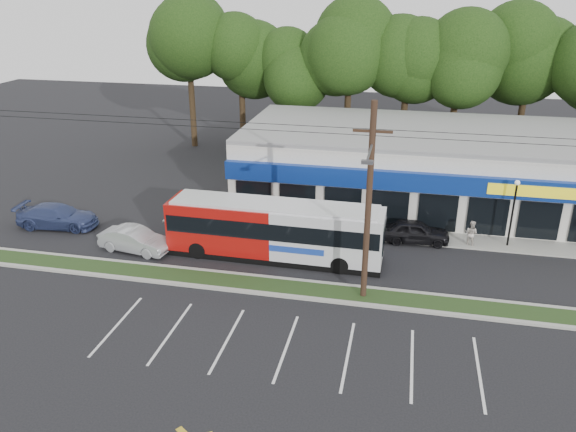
# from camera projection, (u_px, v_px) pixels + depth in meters

# --- Properties ---
(ground) EXTENTS (120.00, 120.00, 0.00)m
(ground) POSITION_uv_depth(u_px,v_px,m) (301.00, 301.00, 28.21)
(ground) COLOR black
(ground) RESTS_ON ground
(grass_strip) EXTENTS (40.00, 1.60, 0.12)m
(grass_strip) POSITION_uv_depth(u_px,v_px,m) (305.00, 290.00, 29.09)
(grass_strip) COLOR #203A17
(grass_strip) RESTS_ON ground
(curb_south) EXTENTS (40.00, 0.25, 0.14)m
(curb_south) POSITION_uv_depth(u_px,v_px,m) (302.00, 298.00, 28.32)
(curb_south) COLOR #9E9E93
(curb_south) RESTS_ON ground
(curb_north) EXTENTS (40.00, 0.25, 0.14)m
(curb_north) POSITION_uv_depth(u_px,v_px,m) (308.00, 282.00, 29.85)
(curb_north) COLOR #9E9E93
(curb_north) RESTS_ON ground
(sidewalk) EXTENTS (32.00, 2.20, 0.10)m
(sidewalk) POSITION_uv_depth(u_px,v_px,m) (406.00, 236.00, 35.34)
(sidewalk) COLOR #9E9E93
(sidewalk) RESTS_ON ground
(strip_mall) EXTENTS (25.00, 12.55, 5.30)m
(strip_mall) POSITION_uv_depth(u_px,v_px,m) (418.00, 165.00, 40.49)
(strip_mall) COLOR beige
(strip_mall) RESTS_ON ground
(utility_pole) EXTENTS (50.00, 2.77, 10.00)m
(utility_pole) POSITION_uv_depth(u_px,v_px,m) (365.00, 198.00, 26.42)
(utility_pole) COLOR black
(utility_pole) RESTS_ON ground
(lamp_post) EXTENTS (0.30, 0.30, 4.25)m
(lamp_post) POSITION_uv_depth(u_px,v_px,m) (514.00, 206.00, 32.98)
(lamp_post) COLOR black
(lamp_post) RESTS_ON ground
(tree_line) EXTENTS (46.76, 6.76, 11.83)m
(tree_line) POSITION_uv_depth(u_px,v_px,m) (406.00, 64.00, 47.68)
(tree_line) COLOR black
(tree_line) RESTS_ON ground
(metrobus) EXTENTS (12.45, 2.80, 3.33)m
(metrobus) POSITION_uv_depth(u_px,v_px,m) (275.00, 229.00, 32.07)
(metrobus) COLOR #9E0F0C
(metrobus) RESTS_ON ground
(car_dark) EXTENTS (4.23, 1.90, 1.41)m
(car_dark) POSITION_uv_depth(u_px,v_px,m) (415.00, 231.00, 34.37)
(car_dark) COLOR black
(car_dark) RESTS_ON ground
(car_silver) EXTENTS (4.54, 2.16, 1.44)m
(car_silver) POSITION_uv_depth(u_px,v_px,m) (135.00, 240.00, 33.19)
(car_silver) COLOR #A1A4A8
(car_silver) RESTS_ON ground
(car_blue) EXTENTS (5.37, 2.57, 1.51)m
(car_blue) POSITION_uv_depth(u_px,v_px,m) (58.00, 216.00, 36.50)
(car_blue) COLOR navy
(car_blue) RESTS_ON ground
(pedestrian_a) EXTENTS (0.71, 0.50, 1.86)m
(pedestrian_a) POSITION_uv_depth(u_px,v_px,m) (373.00, 226.00, 34.58)
(pedestrian_a) COLOR silver
(pedestrian_a) RESTS_ON ground
(pedestrian_b) EXTENTS (0.98, 0.91, 1.62)m
(pedestrian_b) POSITION_uv_depth(u_px,v_px,m) (471.00, 233.00, 33.86)
(pedestrian_b) COLOR beige
(pedestrian_b) RESTS_ON ground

